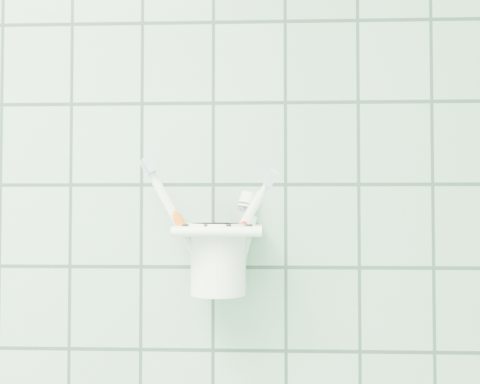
% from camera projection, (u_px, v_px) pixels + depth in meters
% --- Properties ---
extents(holder_bracket, '(0.11, 0.10, 0.04)m').
position_uv_depth(holder_bracket, '(219.00, 232.00, 0.72)').
color(holder_bracket, white).
rests_on(holder_bracket, wall_back).
extents(cup, '(0.08, 0.08, 0.10)m').
position_uv_depth(cup, '(218.00, 256.00, 0.72)').
color(cup, white).
rests_on(cup, holder_bracket).
extents(toothbrush_pink, '(0.09, 0.02, 0.19)m').
position_uv_depth(toothbrush_pink, '(214.00, 213.00, 0.71)').
color(toothbrush_pink, white).
rests_on(toothbrush_pink, cup).
extents(toothbrush_blue, '(0.04, 0.07, 0.19)m').
position_uv_depth(toothbrush_blue, '(221.00, 216.00, 0.73)').
color(toothbrush_blue, white).
rests_on(toothbrush_blue, cup).
extents(toothbrush_orange, '(0.09, 0.04, 0.18)m').
position_uv_depth(toothbrush_orange, '(208.00, 219.00, 0.73)').
color(toothbrush_orange, white).
rests_on(toothbrush_orange, cup).
extents(toothpaste_tube, '(0.06, 0.05, 0.15)m').
position_uv_depth(toothpaste_tube, '(225.00, 230.00, 0.73)').
color(toothpaste_tube, silver).
rests_on(toothpaste_tube, cup).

